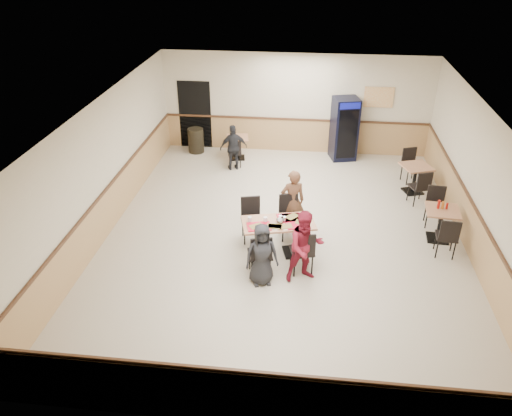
# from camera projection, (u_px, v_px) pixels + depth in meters

# --- Properties ---
(ground) EXTENTS (10.00, 10.00, 0.00)m
(ground) POSITION_uv_depth(u_px,v_px,m) (284.00, 236.00, 11.33)
(ground) COLOR beige
(ground) RESTS_ON ground
(room_shell) EXTENTS (10.00, 10.00, 10.00)m
(room_shell) POSITION_uv_depth(u_px,v_px,m) (358.00, 169.00, 13.07)
(room_shell) COLOR silver
(room_shell) RESTS_ON ground
(main_table) EXTENTS (1.63, 1.08, 0.80)m
(main_table) POSITION_uv_depth(u_px,v_px,m) (278.00, 233.00, 10.44)
(main_table) COLOR black
(main_table) RESTS_ON ground
(main_chairs) EXTENTS (1.70, 2.01, 1.01)m
(main_chairs) POSITION_uv_depth(u_px,v_px,m) (276.00, 234.00, 10.44)
(main_chairs) COLOR black
(main_chairs) RESTS_ON ground
(diner_woman_left) EXTENTS (0.73, 0.58, 1.30)m
(diner_woman_left) POSITION_uv_depth(u_px,v_px,m) (262.00, 255.00, 9.54)
(diner_woman_left) COLOR black
(diner_woman_left) RESTS_ON ground
(diner_woman_right) EXTENTS (0.90, 0.81, 1.51)m
(diner_woman_right) POSITION_uv_depth(u_px,v_px,m) (305.00, 247.00, 9.59)
(diner_woman_right) COLOR maroon
(diner_woman_right) RESTS_ON ground
(diner_man_opposite) EXTENTS (0.63, 0.50, 1.52)m
(diner_man_opposite) POSITION_uv_depth(u_px,v_px,m) (293.00, 201.00, 11.16)
(diner_man_opposite) COLOR brown
(diner_man_opposite) RESTS_ON ground
(lone_diner) EXTENTS (0.84, 0.56, 1.33)m
(lone_diner) POSITION_uv_depth(u_px,v_px,m) (234.00, 148.00, 14.13)
(lone_diner) COLOR black
(lone_diner) RESTS_ON ground
(tabletop_clutter) EXTENTS (1.33, 0.89, 0.12)m
(tabletop_clutter) POSITION_uv_depth(u_px,v_px,m) (281.00, 222.00, 10.27)
(tabletop_clutter) COLOR red
(tabletop_clutter) RESTS_ON main_table
(side_table_near) EXTENTS (0.77, 0.77, 0.76)m
(side_table_near) POSITION_uv_depth(u_px,v_px,m) (441.00, 220.00, 10.97)
(side_table_near) COLOR black
(side_table_near) RESTS_ON ground
(side_table_near_chair_south) EXTENTS (0.48, 0.48, 0.96)m
(side_table_near_chair_south) POSITION_uv_depth(u_px,v_px,m) (447.00, 235.00, 10.45)
(side_table_near_chair_south) COLOR black
(side_table_near_chair_south) RESTS_ON ground
(side_table_near_chair_north) EXTENTS (0.48, 0.48, 0.96)m
(side_table_near_chair_north) POSITION_uv_depth(u_px,v_px,m) (435.00, 207.00, 11.50)
(side_table_near_chair_north) COLOR black
(side_table_near_chair_north) RESTS_ON ground
(side_table_far) EXTENTS (0.90, 0.90, 0.75)m
(side_table_far) POSITION_uv_depth(u_px,v_px,m) (415.00, 175.00, 12.96)
(side_table_far) COLOR black
(side_table_far) RESTS_ON ground
(side_table_far_chair_south) EXTENTS (0.56, 0.56, 0.95)m
(side_table_far_chair_south) POSITION_uv_depth(u_px,v_px,m) (419.00, 186.00, 12.45)
(side_table_far_chair_south) COLOR black
(side_table_far_chair_south) RESTS_ON ground
(side_table_far_chair_north) EXTENTS (0.56, 0.56, 0.95)m
(side_table_far_chair_north) POSITION_uv_depth(u_px,v_px,m) (411.00, 166.00, 13.50)
(side_table_far_chair_north) COLOR black
(side_table_far_chair_north) RESTS_ON ground
(condiment_caddy) EXTENTS (0.23, 0.06, 0.20)m
(condiment_caddy) POSITION_uv_depth(u_px,v_px,m) (442.00, 205.00, 10.84)
(condiment_caddy) COLOR #A7140B
(condiment_caddy) RESTS_ON side_table_near
(back_table) EXTENTS (0.73, 0.73, 0.68)m
(back_table) POSITION_uv_depth(u_px,v_px,m) (238.00, 144.00, 14.90)
(back_table) COLOR black
(back_table) RESTS_ON ground
(back_table_chair_lone) EXTENTS (0.46, 0.46, 0.86)m
(back_table_chair_lone) POSITION_uv_depth(u_px,v_px,m) (235.00, 152.00, 14.44)
(back_table_chair_lone) COLOR black
(back_table_chair_lone) RESTS_ON ground
(pepsi_cooler) EXTENTS (0.85, 0.85, 1.85)m
(pepsi_cooler) POSITION_uv_depth(u_px,v_px,m) (344.00, 129.00, 14.70)
(pepsi_cooler) COLOR black
(pepsi_cooler) RESTS_ON ground
(trash_bin) EXTENTS (0.48, 0.48, 0.76)m
(trash_bin) POSITION_uv_depth(u_px,v_px,m) (196.00, 140.00, 15.37)
(trash_bin) COLOR black
(trash_bin) RESTS_ON ground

